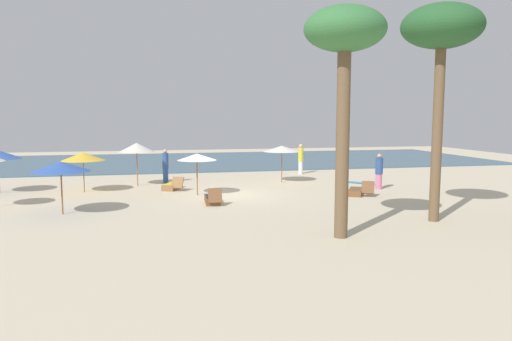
{
  "coord_description": "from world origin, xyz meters",
  "views": [
    {
      "loc": [
        -3.57,
        -22.12,
        3.77
      ],
      "look_at": [
        1.3,
        0.34,
        1.1
      ],
      "focal_mm": 33.74,
      "sensor_mm": 36.0,
      "label": 1
    }
  ],
  "objects": [
    {
      "name": "umbrella_4",
      "position": [
        -6.96,
        -2.97,
        1.83
      ],
      "size": [
        2.18,
        2.18,
        2.02
      ],
      "color": "brown",
      "rests_on": "ground_plane"
    },
    {
      "name": "umbrella_2",
      "position": [
        -4.37,
        3.99,
        2.05
      ],
      "size": [
        1.89,
        1.89,
        2.29
      ],
      "color": "olive",
      "rests_on": "ground_plane"
    },
    {
      "name": "person_2",
      "position": [
        -2.87,
        4.81,
        0.96
      ],
      "size": [
        0.4,
        0.4,
        1.89
      ],
      "color": "#2D4C8C",
      "rests_on": "ground_plane"
    },
    {
      "name": "lounger_0",
      "position": [
        5.85,
        -1.2,
        0.17
      ],
      "size": [
        1.31,
        1.75,
        0.71
      ],
      "color": "brown",
      "rests_on": "ground_plane"
    },
    {
      "name": "person_1",
      "position": [
        5.71,
        7.18,
        0.98
      ],
      "size": [
        0.4,
        0.4,
        1.92
      ],
      "color": "white",
      "rests_on": "ground_plane"
    },
    {
      "name": "palm_2",
      "position": [
        6.19,
        -7.02,
        6.54
      ],
      "size": [
        2.76,
        2.76,
        7.53
      ],
      "color": "brown",
      "rests_on": "ground_plane"
    },
    {
      "name": "umbrella_5",
      "position": [
        3.49,
        3.64,
        1.89
      ],
      "size": [
        2.1,
        2.1,
        2.06
      ],
      "color": "brown",
      "rests_on": "ground_plane"
    },
    {
      "name": "palm_1",
      "position": [
        2.07,
        -8.47,
        5.93
      ],
      "size": [
        2.44,
        2.44,
        6.96
      ],
      "color": "brown",
      "rests_on": "ground_plane"
    },
    {
      "name": "person_0",
      "position": [
        7.67,
        0.21,
        0.91
      ],
      "size": [
        0.43,
        0.43,
        1.81
      ],
      "color": "#D17299",
      "rests_on": "ground_plane"
    },
    {
      "name": "ocean_water",
      "position": [
        0.0,
        17.0,
        0.03
      ],
      "size": [
        48.0,
        16.0,
        0.06
      ],
      "primitive_type": "cube",
      "color": "#3D6075",
      "rests_on": "ground_plane"
    },
    {
      "name": "surfboard",
      "position": [
        7.48,
        2.5,
        0.04
      ],
      "size": [
        1.82,
        2.0,
        0.07
      ],
      "color": "#338CCC",
      "rests_on": "ground_plane"
    },
    {
      "name": "umbrella_0",
      "position": [
        -1.54,
        0.32,
        1.81
      ],
      "size": [
        1.85,
        1.85,
        1.97
      ],
      "color": "olive",
      "rests_on": "ground_plane"
    },
    {
      "name": "lounger_2",
      "position": [
        -2.61,
        2.35,
        0.18
      ],
      "size": [
        1.15,
        1.78,
        0.7
      ],
      "color": "olive",
      "rests_on": "ground_plane"
    },
    {
      "name": "lounger_1",
      "position": [
        -1.1,
        -1.92,
        0.18
      ],
      "size": [
        0.67,
        1.67,
        0.73
      ],
      "color": "brown",
      "rests_on": "ground_plane"
    },
    {
      "name": "ground_plane",
      "position": [
        0.0,
        0.0,
        0.0
      ],
      "size": [
        60.0,
        60.0,
        0.0
      ],
      "primitive_type": "plane",
      "color": "beige"
    },
    {
      "name": "umbrella_6",
      "position": [
        -6.87,
        2.41,
        1.75
      ],
      "size": [
        2.1,
        2.1,
        1.95
      ],
      "color": "brown",
      "rests_on": "ground_plane"
    }
  ]
}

